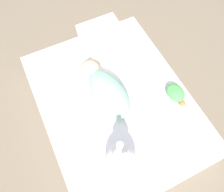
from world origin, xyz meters
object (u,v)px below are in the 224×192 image
object	(u,v)px
swaddled_baby	(106,89)
turtle_plush	(176,93)
pillow	(104,38)
bunny_plush	(121,160)

from	to	relation	value
swaddled_baby	turtle_plush	distance (m)	0.48
pillow	turtle_plush	bearing A→B (deg)	20.65
swaddled_baby	bunny_plush	xyz separation A→B (m)	(0.46, -0.12, 0.04)
pillow	turtle_plush	world-z (taller)	pillow
pillow	turtle_plush	xyz separation A→B (m)	(0.64, 0.24, -0.01)
swaddled_baby	pillow	distance (m)	0.46
swaddled_baby	bunny_plush	world-z (taller)	bunny_plush
swaddled_baby	turtle_plush	size ratio (longest dim) A/B	2.89
pillow	turtle_plush	distance (m)	0.68
swaddled_baby	bunny_plush	distance (m)	0.48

